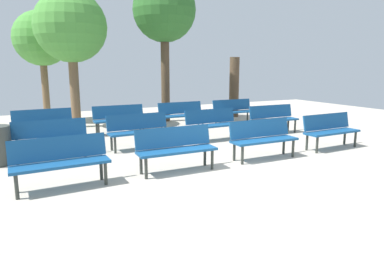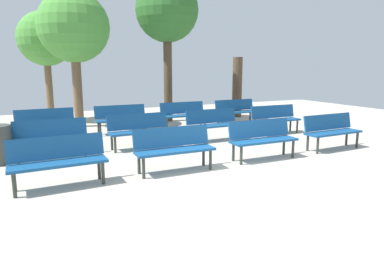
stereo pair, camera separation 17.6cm
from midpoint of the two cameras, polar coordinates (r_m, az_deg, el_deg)
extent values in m
plane|color=#B2A899|center=(6.08, 13.22, -9.74)|extent=(24.00, 24.00, 0.00)
cube|color=navy|center=(6.16, -20.91, -5.68)|extent=(1.62, 0.50, 0.05)
cube|color=navy|center=(6.30, -21.27, -3.07)|extent=(1.60, 0.18, 0.40)
cylinder|color=#2D332D|center=(6.05, -27.26, -8.72)|extent=(0.06, 0.06, 0.40)
cylinder|color=#2D332D|center=(6.18, -14.10, -7.45)|extent=(0.06, 0.06, 0.40)
cylinder|color=#2D332D|center=(6.35, -27.28, -7.84)|extent=(0.06, 0.06, 0.40)
cylinder|color=#2D332D|center=(6.48, -14.76, -6.65)|extent=(0.06, 0.06, 0.40)
cube|color=navy|center=(6.64, -2.09, -3.87)|extent=(1.61, 0.47, 0.05)
cube|color=navy|center=(6.77, -2.74, -1.47)|extent=(1.60, 0.15, 0.40)
cylinder|color=#2D332D|center=(6.33, -7.44, -6.79)|extent=(0.06, 0.06, 0.40)
cylinder|color=#2D332D|center=(6.85, 3.89, -5.42)|extent=(0.06, 0.06, 0.40)
cylinder|color=#2D332D|center=(6.63, -8.25, -6.04)|extent=(0.06, 0.06, 0.40)
cylinder|color=#2D332D|center=(7.12, 2.68, -4.79)|extent=(0.06, 0.06, 0.40)
cube|color=navy|center=(7.72, 12.80, -2.11)|extent=(1.61, 0.46, 0.05)
cube|color=navy|center=(7.83, 11.99, -0.08)|extent=(1.60, 0.15, 0.40)
cylinder|color=#2D332D|center=(7.25, 9.06, -4.63)|extent=(0.06, 0.06, 0.40)
cylinder|color=#2D332D|center=(8.09, 17.39, -3.42)|extent=(0.06, 0.06, 0.40)
cylinder|color=#2D332D|center=(7.51, 7.71, -4.07)|extent=(0.06, 0.06, 0.40)
cylinder|color=#2D332D|center=(8.32, 15.93, -2.96)|extent=(0.06, 0.06, 0.40)
cube|color=navy|center=(9.20, 23.44, -0.73)|extent=(1.61, 0.48, 0.05)
cube|color=navy|center=(9.29, 22.60, 0.96)|extent=(1.60, 0.16, 0.40)
cylinder|color=#2D332D|center=(8.62, 21.13, -2.81)|extent=(0.06, 0.06, 0.40)
cylinder|color=#2D332D|center=(9.69, 26.73, -1.83)|extent=(0.06, 0.06, 0.40)
cylinder|color=#2D332D|center=(8.83, 19.61, -2.41)|extent=(0.06, 0.06, 0.40)
cylinder|color=#2D332D|center=(9.88, 25.26, -1.50)|extent=(0.06, 0.06, 0.40)
cube|color=navy|center=(8.20, -22.21, -1.89)|extent=(1.60, 0.44, 0.05)
cube|color=navy|center=(8.36, -22.40, 0.02)|extent=(1.60, 0.12, 0.40)
cylinder|color=#2D332D|center=(8.10, -26.99, -4.07)|extent=(0.06, 0.06, 0.40)
cylinder|color=#2D332D|center=(8.16, -17.12, -3.29)|extent=(0.06, 0.06, 0.40)
cylinder|color=#2D332D|center=(8.41, -26.93, -3.56)|extent=(0.06, 0.06, 0.40)
cylinder|color=#2D332D|center=(8.47, -17.43, -2.82)|extent=(0.06, 0.06, 0.40)
cube|color=navy|center=(8.62, -8.19, -0.66)|extent=(1.62, 0.50, 0.05)
cube|color=navy|center=(8.77, -8.67, 1.13)|extent=(1.60, 0.18, 0.40)
cylinder|color=#2D332D|center=(8.32, -12.34, -2.80)|extent=(0.06, 0.06, 0.40)
cylinder|color=#2D332D|center=(8.78, -3.49, -1.90)|extent=(0.06, 0.06, 0.40)
cylinder|color=#2D332D|center=(8.62, -12.90, -2.36)|extent=(0.06, 0.06, 0.40)
cylinder|color=#2D332D|center=(9.06, -4.32, -1.52)|extent=(0.06, 0.06, 0.40)
cube|color=navy|center=(9.48, 4.37, 0.41)|extent=(1.61, 0.50, 0.05)
cube|color=navy|center=(9.61, 3.77, 2.03)|extent=(1.60, 0.18, 0.40)
cylinder|color=#2D332D|center=(9.05, 1.10, -1.51)|extent=(0.06, 0.06, 0.40)
cylinder|color=#2D332D|center=(9.78, 8.34, -0.73)|extent=(0.06, 0.06, 0.40)
cylinder|color=#2D332D|center=(9.32, 0.17, -1.15)|extent=(0.06, 0.06, 0.40)
cylinder|color=#2D332D|center=(10.03, 7.28, -0.42)|extent=(0.06, 0.06, 0.40)
cube|color=navy|center=(10.77, 14.61, 1.29)|extent=(1.61, 0.47, 0.05)
cube|color=navy|center=(10.89, 14.01, 2.72)|extent=(1.60, 0.15, 0.40)
cylinder|color=#2D332D|center=(10.26, 12.05, -0.32)|extent=(0.06, 0.06, 0.40)
cylinder|color=#2D332D|center=(11.14, 17.88, 0.23)|extent=(0.06, 0.06, 0.40)
cylinder|color=#2D332D|center=(10.52, 11.03, -0.03)|extent=(0.06, 0.06, 0.40)
cylinder|color=#2D332D|center=(11.37, 16.81, 0.49)|extent=(0.06, 0.06, 0.40)
cube|color=navy|center=(10.39, -23.16, 0.47)|extent=(1.62, 0.50, 0.05)
cube|color=navy|center=(10.56, -23.34, 1.95)|extent=(1.60, 0.18, 0.40)
cylinder|color=#2D332D|center=(10.25, -26.89, -1.23)|extent=(0.06, 0.06, 0.40)
cylinder|color=#2D332D|center=(10.34, -19.14, -0.59)|extent=(0.06, 0.06, 0.40)
cylinder|color=#2D332D|center=(10.57, -26.92, -0.92)|extent=(0.06, 0.06, 0.40)
cylinder|color=#2D332D|center=(10.66, -19.39, -0.30)|extent=(0.06, 0.06, 0.40)
cube|color=navy|center=(10.70, -11.39, 1.37)|extent=(1.60, 0.45, 0.05)
cube|color=navy|center=(10.86, -11.69, 2.79)|extent=(1.60, 0.13, 0.40)
cylinder|color=#2D332D|center=(10.44, -14.85, -0.26)|extent=(0.06, 0.06, 0.40)
cylinder|color=#2D332D|center=(10.78, -7.52, 0.32)|extent=(0.06, 0.06, 0.40)
cylinder|color=#2D332D|center=(10.75, -15.17, 0.02)|extent=(0.06, 0.06, 0.40)
cylinder|color=#2D332D|center=(11.08, -8.04, 0.58)|extent=(0.06, 0.06, 0.40)
cube|color=navy|center=(11.42, -0.86, 2.12)|extent=(1.60, 0.44, 0.05)
cube|color=navy|center=(11.57, -1.27, 3.45)|extent=(1.60, 0.12, 0.40)
cylinder|color=#2D332D|center=(11.04, -3.82, 0.62)|extent=(0.06, 0.06, 0.40)
cylinder|color=#2D332D|center=(11.62, 2.62, 1.12)|extent=(0.06, 0.06, 0.40)
cylinder|color=#2D332D|center=(11.33, -4.42, 0.87)|extent=(0.06, 0.06, 0.40)
cylinder|color=#2D332D|center=(11.90, 1.90, 1.34)|extent=(0.06, 0.06, 0.40)
cube|color=navy|center=(12.42, 8.06, 2.69)|extent=(1.60, 0.44, 0.05)
cube|color=navy|center=(12.56, 7.58, 3.91)|extent=(1.60, 0.13, 0.40)
cylinder|color=#2D332D|center=(11.95, 5.65, 1.34)|extent=(0.06, 0.06, 0.40)
cylinder|color=#2D332D|center=(12.72, 11.07, 1.74)|extent=(0.06, 0.06, 0.40)
cylinder|color=#2D332D|center=(12.22, 4.87, 1.55)|extent=(0.06, 0.06, 0.40)
cylinder|color=#2D332D|center=(12.98, 10.23, 1.93)|extent=(0.06, 0.06, 0.40)
cylinder|color=brown|center=(13.88, -22.77, 6.18)|extent=(0.25, 0.25, 2.50)
sphere|color=#478E38|center=(13.89, -23.31, 13.79)|extent=(2.00, 2.00, 2.00)
cylinder|color=#4C3A28|center=(12.88, -3.73, 8.74)|extent=(0.32, 0.32, 3.42)
sphere|color=#2D6628|center=(13.04, -3.86, 19.36)|extent=(2.31, 2.31, 2.31)
cylinder|color=brown|center=(12.25, -18.50, 6.41)|extent=(0.31, 0.31, 2.67)
sphere|color=#478E38|center=(12.30, -19.07, 15.95)|extent=(2.36, 2.36, 2.36)
cylinder|color=#4C3A28|center=(14.17, 8.04, 6.88)|extent=(0.40, 0.40, 2.46)
camera|label=1|loc=(0.09, -89.40, 0.11)|focal=31.37mm
camera|label=2|loc=(0.09, 90.60, -0.11)|focal=31.37mm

